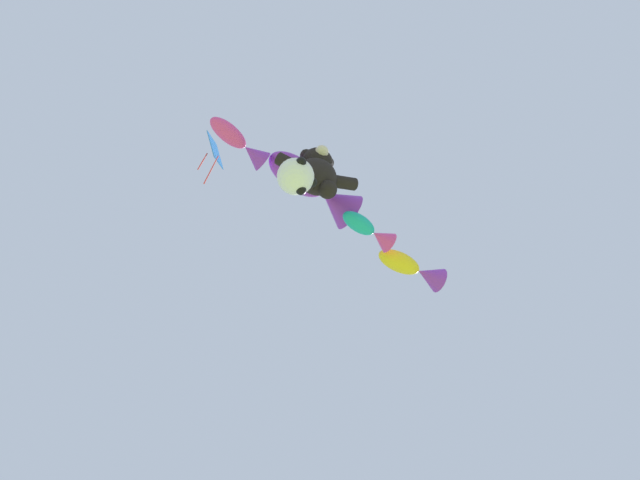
{
  "coord_description": "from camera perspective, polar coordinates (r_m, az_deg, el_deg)",
  "views": [
    {
      "loc": [
        -1.52,
        2.75,
        1.72
      ],
      "look_at": [
        -0.03,
        6.81,
        9.47
      ],
      "focal_mm": 28.0,
      "sensor_mm": 36.0,
      "label": 1
    }
  ],
  "objects": [
    {
      "name": "soccer_ball_kite",
      "position": [
        10.29,
        -2.76,
        7.23
      ],
      "size": [
        0.85,
        0.84,
        0.78
      ],
      "color": "white"
    },
    {
      "name": "fish_kite_teal",
      "position": [
        12.21,
        5.76,
        1.07
      ],
      "size": [
        1.49,
        0.84,
        0.54
      ],
      "color": "#19ADB2"
    },
    {
      "name": "fish_kite_magenta",
      "position": [
        11.88,
        -8.98,
        10.81
      ],
      "size": [
        1.59,
        1.03,
        0.54
      ],
      "color": "#E53F9E"
    },
    {
      "name": "fish_kite_violet",
      "position": [
        12.33,
        -0.34,
        5.86
      ],
      "size": [
        2.62,
        1.61,
        1.0
      ],
      "color": "purple"
    },
    {
      "name": "diamond_kite",
      "position": [
        14.87,
        -12.0,
        9.74
      ],
      "size": [
        0.76,
        1.0,
        2.99
      ],
      "color": "blue"
    },
    {
      "name": "teddy_bear_kite",
      "position": [
        11.71,
        -0.35,
        7.77
      ],
      "size": [
        2.03,
        0.9,
        2.06
      ],
      "color": "black"
    },
    {
      "name": "fish_kite_goldfin",
      "position": [
        13.14,
        10.72,
        -3.27
      ],
      "size": [
        1.9,
        0.83,
        0.67
      ],
      "color": "yellow"
    }
  ]
}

